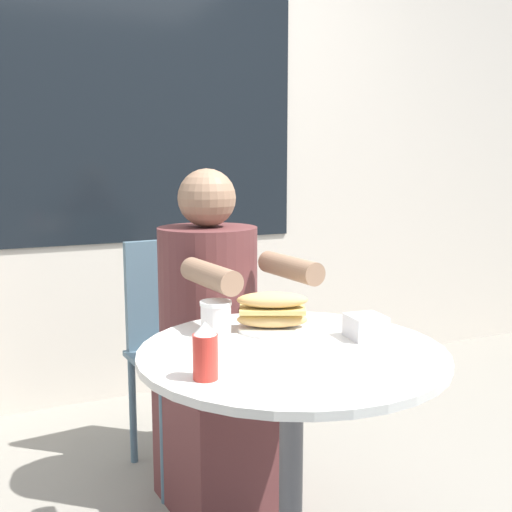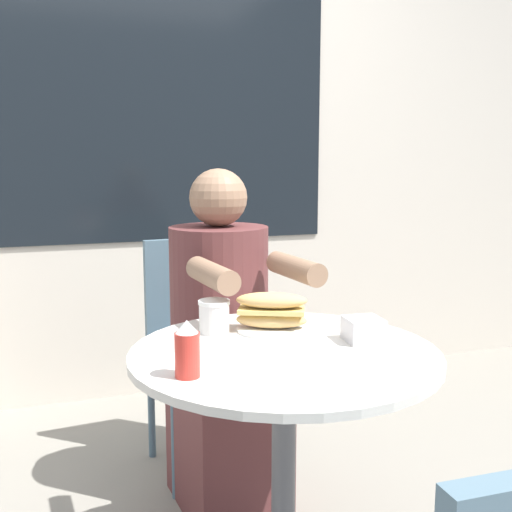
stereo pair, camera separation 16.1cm
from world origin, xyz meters
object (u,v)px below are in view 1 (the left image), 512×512
object	(u,v)px
sandwich_on_plate	(272,313)
drink_cup	(216,317)
cafe_table	(291,421)
seated_diner	(213,364)
condiment_bottle	(205,351)
diner_chair	(178,332)

from	to	relation	value
sandwich_on_plate	drink_cup	bearing A→B (deg)	169.01
cafe_table	drink_cup	world-z (taller)	drink_cup
seated_diner	condiment_bottle	xyz separation A→B (m)	(-0.27, -0.66, 0.27)
seated_diner	drink_cup	xyz separation A→B (m)	(-0.13, -0.36, 0.26)
drink_cup	condiment_bottle	distance (m)	0.34
sandwich_on_plate	condiment_bottle	xyz separation A→B (m)	(-0.29, -0.27, 0.01)
condiment_bottle	diner_chair	bearing A→B (deg)	75.44
sandwich_on_plate	condiment_bottle	distance (m)	0.40
diner_chair	seated_diner	distance (m)	0.35
drink_cup	cafe_table	bearing A→B (deg)	-58.85
seated_diner	sandwich_on_plate	size ratio (longest dim) A/B	5.52
cafe_table	seated_diner	bearing A→B (deg)	89.19
cafe_table	diner_chair	xyz separation A→B (m)	(-0.00, 0.90, -0.00)
diner_chair	drink_cup	world-z (taller)	diner_chair
seated_diner	condiment_bottle	bearing A→B (deg)	63.02
diner_chair	sandwich_on_plate	xyz separation A→B (m)	(0.03, -0.73, 0.24)
diner_chair	condiment_bottle	distance (m)	1.07
cafe_table	diner_chair	bearing A→B (deg)	90.15
diner_chair	sandwich_on_plate	bearing A→B (deg)	88.01
drink_cup	condiment_bottle	bearing A→B (deg)	-115.22
diner_chair	seated_diner	world-z (taller)	seated_diner
cafe_table	condiment_bottle	world-z (taller)	condiment_bottle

